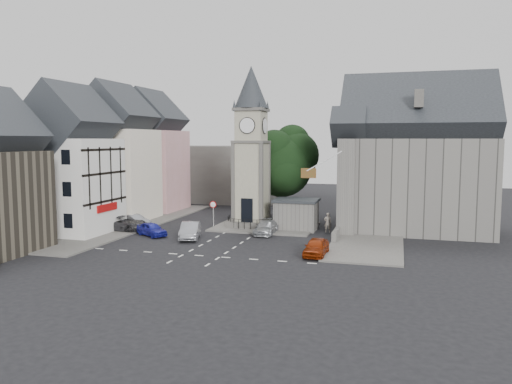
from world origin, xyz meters
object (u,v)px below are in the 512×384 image
(car_west_blue, at_px, (152,229))
(car_east_red, at_px, (316,247))
(pedestrian, at_px, (328,223))
(stone_shelter, at_px, (296,214))
(clock_tower, at_px, (251,148))

(car_west_blue, relative_size, car_east_red, 0.92)
(car_east_red, height_order, pedestrian, pedestrian)
(stone_shelter, bearing_deg, clock_tower, 174.16)
(clock_tower, height_order, stone_shelter, clock_tower)
(car_east_red, distance_m, pedestrian, 9.95)
(stone_shelter, xyz_separation_m, car_east_red, (3.70, -10.50, -0.87))
(car_west_blue, height_order, pedestrian, pedestrian)
(clock_tower, xyz_separation_m, pedestrian, (8.00, -1.06, -7.15))
(stone_shelter, bearing_deg, car_east_red, -70.59)
(car_east_red, relative_size, pedestrian, 2.06)
(stone_shelter, relative_size, car_west_blue, 1.17)
(stone_shelter, height_order, car_west_blue, stone_shelter)
(pedestrian, bearing_deg, clock_tower, -18.24)
(stone_shelter, height_order, car_east_red, stone_shelter)
(car_west_blue, height_order, car_east_red, car_east_red)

